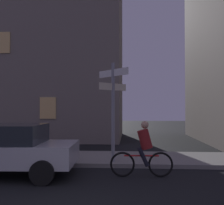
# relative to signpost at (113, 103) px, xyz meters

# --- Properties ---
(sidewalk_kerb) EXTENTS (40.00, 2.68, 0.14)m
(sidewalk_kerb) POSITION_rel_signpost_xyz_m (-0.66, 1.02, -2.10)
(sidewalk_kerb) COLOR gray
(sidewalk_kerb) RESTS_ON ground_plane
(signpost) EXTENTS (1.07, 1.07, 3.41)m
(signpost) POSITION_rel_signpost_xyz_m (0.00, 0.00, 0.00)
(signpost) COLOR gray
(signpost) RESTS_ON sidewalk_kerb
(car_far_oncoming) EXTENTS (4.24, 2.26, 1.50)m
(car_far_oncoming) POSITION_rel_signpost_xyz_m (-3.04, -1.54, -1.38)
(car_far_oncoming) COLOR #B7B7BC
(car_far_oncoming) RESTS_ON ground_plane
(cyclist) EXTENTS (1.82, 0.33, 1.61)m
(cyclist) POSITION_rel_signpost_xyz_m (0.96, -1.42, -1.42)
(cyclist) COLOR black
(cyclist) RESTS_ON ground_plane
(building_left_block) EXTENTS (10.58, 6.42, 14.07)m
(building_left_block) POSITION_rel_signpost_xyz_m (-5.28, 8.69, 4.86)
(building_left_block) COLOR slate
(building_left_block) RESTS_ON ground_plane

